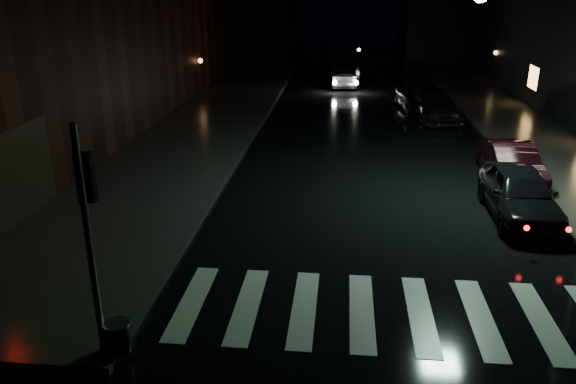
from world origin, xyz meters
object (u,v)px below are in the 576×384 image
(oncoming_car, at_px, (341,75))
(parked_car_b, at_px, (511,163))
(parked_car_a, at_px, (520,193))
(parked_car_c, at_px, (433,104))
(parked_car_d, at_px, (423,99))

(oncoming_car, bearing_deg, parked_car_b, 101.76)
(parked_car_a, bearing_deg, oncoming_car, 104.71)
(parked_car_c, bearing_deg, parked_car_b, -89.01)
(parked_car_a, relative_size, parked_car_c, 0.88)
(parked_car_d, distance_m, oncoming_car, 8.45)
(parked_car_c, distance_m, parked_car_d, 1.62)
(parked_car_a, distance_m, parked_car_c, 12.67)
(parked_car_b, bearing_deg, parked_car_a, -101.67)
(parked_car_d, bearing_deg, parked_car_b, -88.05)
(parked_car_b, xyz_separation_m, parked_car_d, (-1.58, 11.09, 0.01))
(parked_car_d, bearing_deg, parked_car_c, -85.17)
(parked_car_b, relative_size, parked_car_c, 0.83)
(parked_car_b, bearing_deg, parked_car_c, 96.76)
(parked_car_b, bearing_deg, parked_car_d, 97.25)
(parked_car_a, height_order, parked_car_d, parked_car_a)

